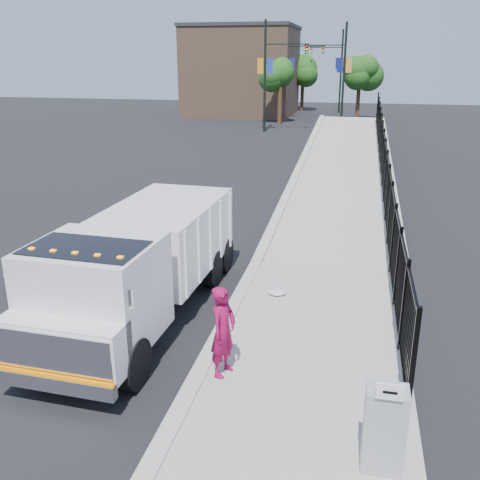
# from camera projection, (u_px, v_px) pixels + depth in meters

# --- Properties ---
(ground) EXTENTS (120.00, 120.00, 0.00)m
(ground) POSITION_uv_depth(u_px,v_px,m) (222.00, 335.00, 11.08)
(ground) COLOR black
(ground) RESTS_ON ground
(sidewalk) EXTENTS (3.55, 12.00, 0.12)m
(sidewalk) POSITION_uv_depth(u_px,v_px,m) (305.00, 402.00, 8.83)
(sidewalk) COLOR #9E998E
(sidewalk) RESTS_ON ground
(curb) EXTENTS (0.30, 12.00, 0.16)m
(curb) POSITION_uv_depth(u_px,v_px,m) (193.00, 386.00, 9.21)
(curb) COLOR #ADAAA3
(curb) RESTS_ON ground
(ramp) EXTENTS (3.95, 24.06, 3.19)m
(ramp) POSITION_uv_depth(u_px,v_px,m) (347.00, 178.00, 25.43)
(ramp) COLOR #9E998E
(ramp) RESTS_ON ground
(iron_fence) EXTENTS (0.10, 28.00, 1.80)m
(iron_fence) POSITION_uv_depth(u_px,v_px,m) (383.00, 178.00, 21.15)
(iron_fence) COLOR black
(iron_fence) RESTS_ON ground
(truck) EXTENTS (2.54, 7.06, 2.39)m
(truck) POSITION_uv_depth(u_px,v_px,m) (138.00, 262.00, 11.33)
(truck) COLOR black
(truck) RESTS_ON ground
(worker) EXTENTS (0.55, 0.69, 1.66)m
(worker) POSITION_uv_depth(u_px,v_px,m) (223.00, 331.00, 9.26)
(worker) COLOR maroon
(worker) RESTS_ON sidewalk
(utility_cabinet) EXTENTS (0.55, 0.40, 1.25)m
(utility_cabinet) POSITION_uv_depth(u_px,v_px,m) (384.00, 429.00, 7.14)
(utility_cabinet) COLOR gray
(utility_cabinet) RESTS_ON sidewalk
(arrow_sign) EXTENTS (0.35, 0.04, 0.22)m
(arrow_sign) POSITION_uv_depth(u_px,v_px,m) (390.00, 392.00, 6.70)
(arrow_sign) COLOR white
(arrow_sign) RESTS_ON utility_cabinet
(debris) EXTENTS (0.45, 0.45, 0.11)m
(debris) POSITION_uv_depth(u_px,v_px,m) (277.00, 291.00, 12.69)
(debris) COLOR silver
(debris) RESTS_ON sidewalk
(light_pole_0) EXTENTS (3.77, 0.22, 8.00)m
(light_pole_0) POSITION_uv_depth(u_px,v_px,m) (269.00, 72.00, 39.42)
(light_pole_0) COLOR black
(light_pole_0) RESTS_ON ground
(light_pole_1) EXTENTS (3.78, 0.22, 8.00)m
(light_pole_1) POSITION_uv_depth(u_px,v_px,m) (340.00, 71.00, 42.13)
(light_pole_1) COLOR black
(light_pole_1) RESTS_ON ground
(light_pole_2) EXTENTS (3.77, 0.22, 8.00)m
(light_pole_2) POSITION_uv_depth(u_px,v_px,m) (291.00, 69.00, 47.83)
(light_pole_2) COLOR black
(light_pole_2) RESTS_ON ground
(light_pole_3) EXTENTS (3.78, 0.22, 8.00)m
(light_pole_3) POSITION_uv_depth(u_px,v_px,m) (338.00, 68.00, 53.38)
(light_pole_3) COLOR black
(light_pole_3) RESTS_ON ground
(tree_0) EXTENTS (2.38, 2.38, 5.19)m
(tree_0) POSITION_uv_depth(u_px,v_px,m) (280.00, 76.00, 44.35)
(tree_0) COLOR #382314
(tree_0) RESTS_ON ground
(tree_1) EXTENTS (2.41, 2.41, 5.21)m
(tree_1) POSITION_uv_depth(u_px,v_px,m) (360.00, 75.00, 46.93)
(tree_1) COLOR #382314
(tree_1) RESTS_ON ground
(tree_2) EXTENTS (2.90, 2.90, 5.45)m
(tree_2) POSITION_uv_depth(u_px,v_px,m) (303.00, 72.00, 55.55)
(tree_2) COLOR #382314
(tree_2) RESTS_ON ground
(building) EXTENTS (10.00, 10.00, 8.00)m
(building) POSITION_uv_depth(u_px,v_px,m) (243.00, 72.00, 52.24)
(building) COLOR #8C664C
(building) RESTS_ON ground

